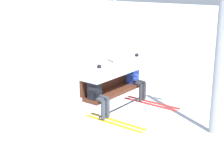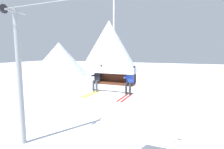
{
  "view_description": "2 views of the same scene",
  "coord_description": "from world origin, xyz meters",
  "px_view_note": "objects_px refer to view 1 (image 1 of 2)",
  "views": [
    {
      "loc": [
        -6.77,
        -6.14,
        8.03
      ],
      "look_at": [
        0.41,
        -0.6,
        5.51
      ],
      "focal_mm": 55.0,
      "sensor_mm": 36.0,
      "label": 1
    },
    {
      "loc": [
        3.48,
        -8.55,
        6.6
      ],
      "look_at": [
        0.11,
        -0.65,
        5.5
      ],
      "focal_mm": 28.0,
      "sensor_mm": 36.0,
      "label": 2
    }
  ],
  "objects_px": {
    "skier_black": "(98,92)",
    "skier_blue": "(136,77)",
    "chairlift_chair": "(112,71)",
    "lift_tower_far": "(220,42)"
  },
  "relations": [
    {
      "from": "skier_blue",
      "to": "lift_tower_far",
      "type": "bearing_deg",
      "value": 5.88
    },
    {
      "from": "skier_black",
      "to": "skier_blue",
      "type": "relative_size",
      "value": 1.0
    },
    {
      "from": "chairlift_chair",
      "to": "skier_black",
      "type": "height_order",
      "value": "chairlift_chair"
    },
    {
      "from": "skier_black",
      "to": "skier_blue",
      "type": "height_order",
      "value": "same"
    },
    {
      "from": "skier_black",
      "to": "lift_tower_far",
      "type": "bearing_deg",
      "value": 4.96
    },
    {
      "from": "chairlift_chair",
      "to": "skier_blue",
      "type": "relative_size",
      "value": 2.71
    },
    {
      "from": "lift_tower_far",
      "to": "skier_blue",
      "type": "distance_m",
      "value": 9.03
    },
    {
      "from": "lift_tower_far",
      "to": "chairlift_chair",
      "type": "bearing_deg",
      "value": -175.85
    },
    {
      "from": "skier_black",
      "to": "chairlift_chair",
      "type": "bearing_deg",
      "value": 14.19
    },
    {
      "from": "chairlift_chair",
      "to": "lift_tower_far",
      "type": "bearing_deg",
      "value": 4.15
    }
  ]
}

